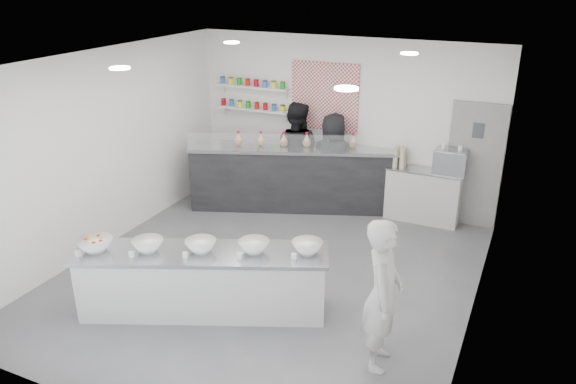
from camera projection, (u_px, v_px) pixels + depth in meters
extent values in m
plane|color=#515156|center=(268.00, 276.00, 7.98)|extent=(6.00, 6.00, 0.00)
plane|color=white|center=(265.00, 62.00, 6.85)|extent=(6.00, 6.00, 0.00)
plane|color=white|center=(343.00, 123.00, 9.94)|extent=(5.50, 0.00, 5.50)
plane|color=white|center=(105.00, 150.00, 8.48)|extent=(0.00, 6.00, 6.00)
plane|color=white|center=(484.00, 212.00, 6.34)|extent=(0.00, 6.00, 6.00)
cube|color=gray|center=(474.00, 166.00, 9.19)|extent=(0.88, 0.04, 2.10)
cube|color=#AB2D32|center=(325.00, 97.00, 9.88)|extent=(1.25, 0.03, 1.20)
cube|color=silver|center=(253.00, 109.00, 10.50)|extent=(1.45, 0.22, 0.04)
cube|color=silver|center=(253.00, 87.00, 10.34)|extent=(1.45, 0.22, 0.04)
cylinder|color=white|center=(120.00, 68.00, 6.56)|extent=(0.24, 0.24, 0.02)
cylinder|color=white|center=(346.00, 88.00, 5.47)|extent=(0.24, 0.24, 0.02)
cylinder|color=white|center=(232.00, 42.00, 8.75)|extent=(0.24, 0.24, 0.02)
cylinder|color=white|center=(409.00, 53.00, 7.66)|extent=(0.24, 0.24, 0.02)
cube|color=beige|center=(203.00, 282.00, 7.01)|extent=(3.13, 1.88, 0.85)
cube|color=black|center=(295.00, 178.00, 10.02)|extent=(3.72, 1.97, 1.15)
cube|color=white|center=(294.00, 144.00, 9.45)|extent=(3.43, 1.33, 0.31)
cube|color=beige|center=(423.00, 196.00, 9.54)|extent=(1.24, 0.40, 0.92)
cube|color=#93969E|center=(450.00, 162.00, 9.14)|extent=(0.52, 0.36, 0.40)
imported|color=#B9B6B2|center=(382.00, 295.00, 5.92)|extent=(0.52, 0.69, 1.74)
imported|color=black|center=(296.00, 153.00, 10.13)|extent=(0.98, 0.80, 1.89)
imported|color=black|center=(333.00, 162.00, 9.88)|extent=(0.97, 0.77, 1.75)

